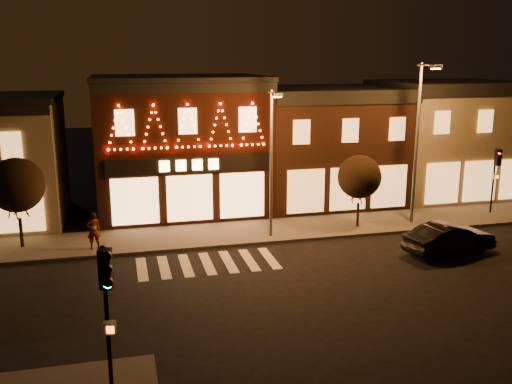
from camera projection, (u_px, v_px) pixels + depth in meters
name	position (u px, v px, depth m)	size (l,w,h in m)	color
ground	(223.00, 298.00, 22.40)	(120.00, 120.00, 0.00)	black
sidewalk_far	(232.00, 233.00, 30.40)	(44.00, 4.00, 0.15)	#47423D
building_pulp	(180.00, 144.00, 34.62)	(10.20, 8.34, 8.30)	black
building_right_a	(325.00, 145.00, 36.95)	(9.20, 8.28, 7.50)	#331C12
building_right_b	(447.00, 138.00, 39.03)	(9.20, 8.28, 7.80)	#6F654F
traffic_signal_near	(107.00, 297.00, 14.39)	(0.38, 0.48, 4.56)	black
traffic_signal_far	(496.00, 167.00, 33.55)	(0.30, 0.44, 3.95)	black
streetlamp_mid	(272.00, 153.00, 28.59)	(0.50, 1.75, 7.63)	#59595E
streetlamp_right	(419.00, 132.00, 30.86)	(0.60, 2.05, 8.93)	#59595E
tree_left	(16.00, 185.00, 27.34)	(2.69, 2.69, 4.50)	black
tree_right	(359.00, 177.00, 30.87)	(2.40, 2.40, 4.01)	black
dark_sedan	(450.00, 239.00, 27.37)	(1.60, 4.60, 1.52)	black
pedestrian	(94.00, 231.00, 27.56)	(0.68, 0.45, 1.86)	gray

